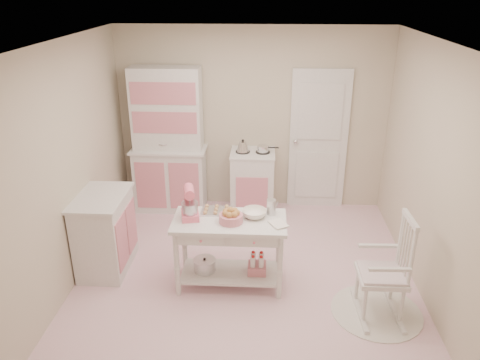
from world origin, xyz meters
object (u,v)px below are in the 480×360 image
(bread_basket, at_px, (231,218))
(stove, at_px, (252,182))
(rocking_chair, at_px, (383,267))
(hutch, at_px, (168,141))
(work_table, at_px, (230,252))
(base_cabinet, at_px, (105,232))
(stand_mixer, at_px, (190,204))

(bread_basket, bearing_deg, stove, 84.74)
(rocking_chair, bearing_deg, hutch, 136.00)
(hutch, xyz_separation_m, work_table, (1.01, -1.85, -0.64))
(base_cabinet, xyz_separation_m, work_table, (1.46, -0.25, -0.06))
(hutch, bearing_deg, work_table, -61.40)
(base_cabinet, distance_m, work_table, 1.48)
(stove, bearing_deg, base_cabinet, -136.75)
(stove, relative_size, work_table, 0.77)
(stand_mixer, bearing_deg, bread_basket, -21.41)
(bread_basket, bearing_deg, hutch, 118.43)
(stove, xyz_separation_m, bread_basket, (-0.17, -1.85, 0.39))
(stove, distance_m, rocking_chair, 2.60)
(hutch, bearing_deg, rocking_chair, -41.79)
(rocking_chair, relative_size, stand_mixer, 3.24)
(stand_mixer, height_order, bread_basket, stand_mixer)
(base_cabinet, relative_size, stand_mixer, 2.71)
(work_table, relative_size, stand_mixer, 3.53)
(work_table, distance_m, bread_basket, 0.45)
(base_cabinet, bearing_deg, hutch, 74.33)
(base_cabinet, relative_size, rocking_chair, 0.84)
(stand_mixer, bearing_deg, work_table, -15.09)
(stove, distance_m, base_cabinet, 2.26)
(work_table, height_order, stand_mixer, stand_mixer)
(rocking_chair, distance_m, bread_basket, 1.59)
(hutch, distance_m, stand_mixer, 1.93)
(hutch, xyz_separation_m, stove, (1.20, -0.05, -0.58))
(work_table, distance_m, stand_mixer, 0.71)
(work_table, height_order, bread_basket, bread_basket)
(rocking_chair, height_order, stand_mixer, stand_mixer)
(stove, xyz_separation_m, base_cabinet, (-1.65, -1.55, 0.00))
(base_cabinet, height_order, bread_basket, base_cabinet)
(bread_basket, bearing_deg, base_cabinet, 168.54)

